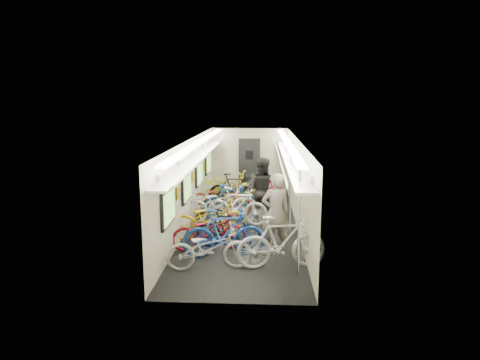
# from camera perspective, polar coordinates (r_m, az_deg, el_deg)

# --- Properties ---
(train_car_shell) EXTENTS (10.00, 10.00, 10.00)m
(train_car_shell) POSITION_cam_1_polar(r_m,az_deg,el_deg) (12.73, -0.99, 2.39)
(train_car_shell) COLOR black
(train_car_shell) RESTS_ON ground
(bicycle_0) EXTENTS (1.86, 0.95, 0.93)m
(bicycle_0) POSITION_cam_1_polar(r_m,az_deg,el_deg) (8.94, -4.15, -9.02)
(bicycle_0) COLOR #BAB9BE
(bicycle_0) RESTS_ON ground
(bicycle_1) EXTENTS (1.91, 0.84, 1.11)m
(bicycle_1) POSITION_cam_1_polar(r_m,az_deg,el_deg) (9.57, -2.13, -7.12)
(bicycle_1) COLOR #1B46A5
(bicycle_1) RESTS_ON ground
(bicycle_2) EXTENTS (1.84, 1.01, 0.92)m
(bicycle_2) POSITION_cam_1_polar(r_m,az_deg,el_deg) (10.06, -4.13, -6.84)
(bicycle_2) COLOR maroon
(bicycle_2) RESTS_ON ground
(bicycle_3) EXTENTS (1.62, 0.59, 0.96)m
(bicycle_3) POSITION_cam_1_polar(r_m,az_deg,el_deg) (10.15, -1.58, -6.53)
(bicycle_3) COLOR black
(bicycle_3) RESTS_ON ground
(bicycle_4) EXTENTS (2.10, 1.34, 1.04)m
(bicycle_4) POSITION_cam_1_polar(r_m,az_deg,el_deg) (10.90, -4.17, -5.12)
(bicycle_4) COLOR gold
(bicycle_4) RESTS_ON ground
(bicycle_5) EXTENTS (1.85, 0.88, 1.07)m
(bicycle_5) POSITION_cam_1_polar(r_m,az_deg,el_deg) (12.06, -0.37, -3.50)
(bicycle_5) COLOR silver
(bicycle_5) RESTS_ON ground
(bicycle_6) EXTENTS (2.23, 1.31, 1.11)m
(bicycle_6) POSITION_cam_1_polar(r_m,az_deg,el_deg) (12.29, -2.80, -3.15)
(bicycle_6) COLOR #BABBBF
(bicycle_6) RESTS_ON ground
(bicycle_7) EXTENTS (1.70, 0.90, 0.98)m
(bicycle_7) POSITION_cam_1_polar(r_m,az_deg,el_deg) (12.99, -1.23, -2.67)
(bicycle_7) COLOR #164C89
(bicycle_7) RESTS_ON ground
(bicycle_8) EXTENTS (2.09, 1.22, 1.04)m
(bicycle_8) POSITION_cam_1_polar(r_m,az_deg,el_deg) (12.98, -2.62, -2.56)
(bicycle_8) COLOR maroon
(bicycle_8) RESTS_ON ground
(bicycle_9) EXTENTS (1.81, 0.59, 1.08)m
(bicycle_9) POSITION_cam_1_polar(r_m,az_deg,el_deg) (14.37, -0.65, -1.19)
(bicycle_9) COLOR black
(bicycle_9) RESTS_ON ground
(bicycle_10) EXTENTS (2.21, 1.29, 1.10)m
(bicycle_10) POSITION_cam_1_polar(r_m,az_deg,el_deg) (14.78, -1.79, -0.83)
(bicycle_10) COLOR yellow
(bicycle_10) RESTS_ON ground
(bicycle_11) EXTENTS (1.96, 0.87, 1.14)m
(bicycle_11) POSITION_cam_1_polar(r_m,az_deg,el_deg) (8.99, 5.58, -8.25)
(bicycle_11) COLOR silver
(bicycle_11) RESTS_ON ground
(bicycle_12) EXTENTS (1.77, 0.73, 0.91)m
(bicycle_12) POSITION_cam_1_polar(r_m,az_deg,el_deg) (15.10, -0.13, -0.95)
(bicycle_12) COLOR slate
(bicycle_12) RESTS_ON ground
(passenger_near) EXTENTS (0.78, 0.63, 1.84)m
(passenger_near) POSITION_cam_1_polar(r_m,az_deg,el_deg) (9.93, 4.77, -4.29)
(passenger_near) COLOR gray
(passenger_near) RESTS_ON ground
(passenger_mid) EXTENTS (1.10, 0.97, 1.88)m
(passenger_mid) POSITION_cam_1_polar(r_m,az_deg,el_deg) (12.24, 2.89, -1.35)
(passenger_mid) COLOR black
(passenger_mid) RESTS_ON ground
(backpack) EXTENTS (0.29, 0.22, 0.38)m
(backpack) POSITION_cam_1_polar(r_m,az_deg,el_deg) (10.91, 4.86, -1.01)
(backpack) COLOR maroon
(backpack) RESTS_ON passenger_near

